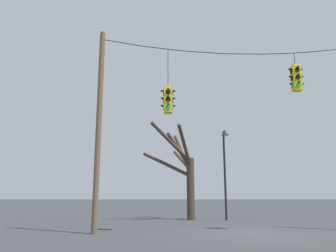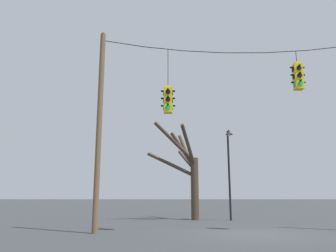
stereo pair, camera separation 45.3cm
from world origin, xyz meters
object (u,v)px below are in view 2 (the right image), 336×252
at_px(street_lamp, 229,156).
at_px(bare_tree, 188,170).
at_px(utility_pole_left, 99,127).
at_px(traffic_light_over_intersection, 298,77).
at_px(traffic_light_near_left_pole, 168,100).

height_order(street_lamp, bare_tree, bare_tree).
relative_size(utility_pole_left, street_lamp, 1.59).
height_order(traffic_light_over_intersection, street_lamp, traffic_light_over_intersection).
distance_m(traffic_light_near_left_pole, traffic_light_over_intersection, 5.44).
xyz_separation_m(utility_pole_left, street_lamp, (6.28, 6.25, -0.45)).
distance_m(traffic_light_near_left_pole, street_lamp, 7.34).
bearing_deg(bare_tree, traffic_light_over_intersection, -58.54).
bearing_deg(utility_pole_left, traffic_light_over_intersection, -0.00).
relative_size(traffic_light_near_left_pole, bare_tree, 0.49).
distance_m(street_lamp, bare_tree, 2.58).
xyz_separation_m(utility_pole_left, traffic_light_near_left_pole, (2.76, -0.00, 1.11)).
relative_size(utility_pole_left, bare_tree, 1.47).
distance_m(traffic_light_near_left_pole, bare_tree, 7.36).
bearing_deg(traffic_light_near_left_pole, utility_pole_left, 180.00).
xyz_separation_m(utility_pole_left, bare_tree, (3.90, 6.88, -1.25)).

